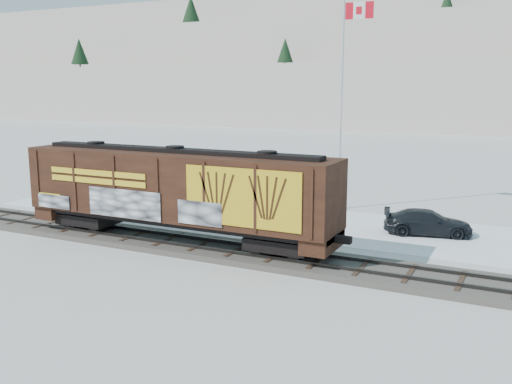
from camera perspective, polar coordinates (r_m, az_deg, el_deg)
The scene contains 9 objects.
ground at distance 27.18m, azimuth -1.78°, elevation -6.33°, with size 500.00×500.00×0.00m, color white.
rail_track at distance 27.14m, azimuth -1.78°, elevation -6.03°, with size 50.00×3.40×0.43m.
parking_strip at distance 33.75m, azimuth 4.21°, elevation -2.97°, with size 40.00×8.00×0.03m, color white.
hillside at distance 163.34m, azimuth 22.39°, elevation 12.05°, with size 360.00×110.00×93.00m.
hopper_railcar at distance 28.24m, azimuth -8.02°, elevation 0.32°, with size 16.48×3.06×4.49m.
flagpole at distance 36.86m, azimuth 8.62°, elevation 5.88°, with size 2.30×0.90×13.10m.
car_silver at distance 35.63m, azimuth -7.19°, elevation -1.01°, with size 1.82×4.51×1.54m, color #B8BAC0.
car_white at distance 33.31m, azimuth 2.59°, elevation -1.70°, with size 1.70×4.86×1.60m, color silver.
car_dark at distance 31.94m, azimuth 16.78°, elevation -2.92°, with size 1.87×4.60×1.34m, color black.
Camera 1 is at (12.23, -22.95, 7.89)m, focal length 40.00 mm.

